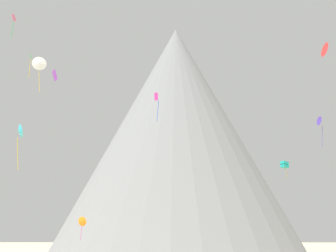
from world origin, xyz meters
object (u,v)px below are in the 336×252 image
kite_cyan_mid (19,132)px  kite_indigo_mid (320,121)px  kite_magenta_mid (157,101)px  kite_orange_low (82,222)px  kite_green_high (31,60)px  kite_teal_mid (284,165)px  rock_massif (180,140)px  kite_white_high (39,64)px  kite_red_high (326,50)px  kite_violet_mid (55,75)px  kite_rainbow_high (13,21)px

kite_cyan_mid → kite_indigo_mid: (48.69, 25.05, 7.24)m
kite_cyan_mid → kite_magenta_mid: bearing=85.9°
kite_magenta_mid → kite_orange_low: 27.13m
kite_cyan_mid → kite_green_high: bearing=164.3°
kite_teal_mid → rock_massif: bearing=-179.6°
kite_magenta_mid → kite_white_high: kite_white_high is taller
kite_green_high → kite_red_high: (50.90, -0.40, 1.34)m
kite_violet_mid → kite_green_high: 30.55m
kite_magenta_mid → kite_red_high: (28.72, 4.38, 10.29)m
kite_green_high → kite_teal_mid: (45.24, 10.18, -16.93)m
kite_green_high → kite_violet_mid: bearing=61.9°
kite_rainbow_high → kite_orange_low: bearing=-137.9°
kite_violet_mid → kite_red_high: 48.65m
rock_massif → kite_green_high: 53.19m
kite_white_high → kite_indigo_mid: bearing=-11.9°
rock_massif → kite_rainbow_high: 62.70m
rock_massif → kite_green_high: rock_massif is taller
kite_teal_mid → kite_white_high: (-44.73, -6.80, 17.58)m
kite_white_high → kite_red_high: bearing=-24.4°
kite_green_high → kite_cyan_mid: (3.89, -14.11, -15.79)m
kite_green_high → kite_rainbow_high: bearing=40.8°
kite_cyan_mid → kite_magenta_mid: kite_magenta_mid is taller
rock_massif → kite_magenta_mid: 51.09m
kite_violet_mid → kite_magenta_mid: (10.68, 20.93, 2.87)m
kite_indigo_mid → kite_red_high: bearing=157.9°
kite_teal_mid → kite_red_high: kite_red_high is taller
kite_violet_mid → kite_orange_low: bearing=-165.9°
kite_indigo_mid → kite_orange_low: 48.19m
kite_rainbow_high → kite_red_high: 51.41m
kite_teal_mid → kite_cyan_mid: 47.97m
kite_white_high → kite_green_high: bearing=-118.7°
kite_green_high → kite_magenta_mid: kite_green_high is taller
kite_violet_mid → kite_indigo_mid: kite_indigo_mid is taller
kite_cyan_mid → kite_orange_low: size_ratio=1.51×
rock_massif → kite_indigo_mid: rock_massif is taller
kite_teal_mid → kite_orange_low: size_ratio=0.72×
kite_red_high → kite_orange_low: 52.35m
kite_violet_mid → rock_massif: bearing=177.1°
kite_white_high → rock_massif: bearing=38.8°
kite_rainbow_high → kite_orange_low: (7.65, 20.25, -29.48)m
kite_green_high → kite_orange_low: (8.19, 9.51, -27.27)m
kite_magenta_mid → kite_teal_mid: bearing=75.8°
kite_violet_mid → kite_indigo_mid: 55.15m
rock_massif → kite_cyan_mid: (-22.31, -60.12, -10.67)m
kite_rainbow_high → kite_indigo_mid: (52.03, 21.68, -10.76)m
kite_magenta_mid → kite_indigo_mid: size_ratio=0.79×
kite_violet_mid → kite_red_high: kite_red_high is taller
kite_teal_mid → kite_white_high: bearing=-109.0°
rock_massif → kite_orange_low: 46.33m
kite_white_high → kite_magenta_mid: bearing=-40.8°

